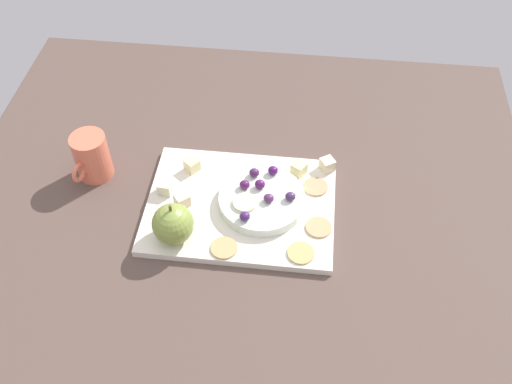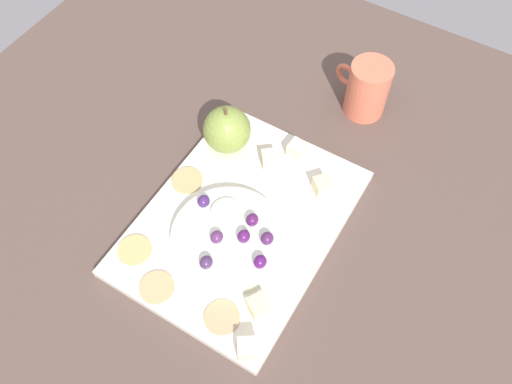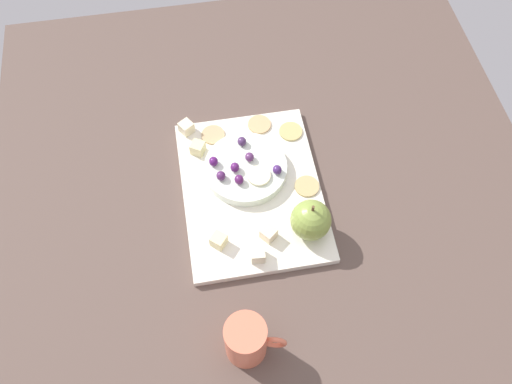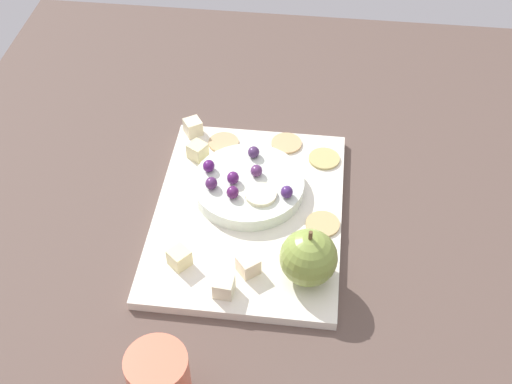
% 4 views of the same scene
% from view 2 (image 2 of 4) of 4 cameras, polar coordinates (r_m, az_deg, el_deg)
% --- Properties ---
extents(table, '(1.12, 1.08, 0.04)m').
position_cam_2_polar(table, '(0.82, -3.52, -3.16)').
color(table, brown).
rests_on(table, ground).
extents(platter, '(0.35, 0.26, 0.01)m').
position_cam_2_polar(platter, '(0.79, -1.65, -3.29)').
color(platter, white).
rests_on(platter, table).
extents(serving_dish, '(0.16, 0.16, 0.02)m').
position_cam_2_polar(serving_dish, '(0.76, -2.94, -5.02)').
color(serving_dish, silver).
rests_on(serving_dish, platter).
extents(apple_whole, '(0.07, 0.07, 0.07)m').
position_cam_2_polar(apple_whole, '(0.83, -3.12, 6.66)').
color(apple_whole, olive).
rests_on(apple_whole, platter).
extents(apple_stem, '(0.01, 0.01, 0.01)m').
position_cam_2_polar(apple_stem, '(0.80, -3.27, 8.62)').
color(apple_stem, brown).
rests_on(apple_stem, apple_whole).
extents(cheese_cube_0, '(0.04, 0.04, 0.02)m').
position_cam_2_polar(cheese_cube_0, '(0.80, 7.12, 0.67)').
color(cheese_cube_0, beige).
rests_on(cheese_cube_0, platter).
extents(cheese_cube_1, '(0.03, 0.03, 0.02)m').
position_cam_2_polar(cheese_cube_1, '(0.71, 0.24, -12.06)').
color(cheese_cube_1, beige).
rests_on(cheese_cube_1, platter).
extents(cheese_cube_2, '(0.04, 0.04, 0.02)m').
position_cam_2_polar(cheese_cube_2, '(0.82, 1.54, 3.51)').
color(cheese_cube_2, beige).
rests_on(cheese_cube_2, platter).
extents(cheese_cube_3, '(0.03, 0.03, 0.02)m').
position_cam_2_polar(cheese_cube_3, '(0.84, 4.41, 4.55)').
color(cheese_cube_3, beige).
rests_on(cheese_cube_3, platter).
extents(cheese_cube_4, '(0.03, 0.03, 0.02)m').
position_cam_2_polar(cheese_cube_4, '(0.70, -0.90, -16.40)').
color(cheese_cube_4, beige).
rests_on(cheese_cube_4, platter).
extents(cracker_0, '(0.05, 0.05, 0.00)m').
position_cam_2_polar(cracker_0, '(0.72, -3.66, -13.23)').
color(cracker_0, tan).
rests_on(cracker_0, platter).
extents(cracker_1, '(0.05, 0.05, 0.00)m').
position_cam_2_polar(cracker_1, '(0.82, -7.38, 1.27)').
color(cracker_1, tan).
rests_on(cracker_1, platter).
extents(cracker_2, '(0.05, 0.05, 0.00)m').
position_cam_2_polar(cracker_2, '(0.75, -10.55, -9.98)').
color(cracker_2, tan).
rests_on(cracker_2, platter).
extents(cracker_3, '(0.05, 0.05, 0.00)m').
position_cam_2_polar(cracker_3, '(0.78, -12.86, -6.05)').
color(cracker_3, tan).
rests_on(cracker_3, platter).
extents(grape_0, '(0.02, 0.02, 0.02)m').
position_cam_2_polar(grape_0, '(0.74, -4.22, -4.80)').
color(grape_0, '#552B5B').
rests_on(grape_0, serving_dish).
extents(grape_1, '(0.02, 0.02, 0.02)m').
position_cam_2_polar(grape_1, '(0.72, 0.44, -7.45)').
color(grape_1, '#4E175E').
rests_on(grape_1, serving_dish).
extents(grape_2, '(0.02, 0.02, 0.02)m').
position_cam_2_polar(grape_2, '(0.73, 1.20, -4.97)').
color(grape_2, '#4D2255').
rests_on(grape_2, serving_dish).
extents(grape_3, '(0.02, 0.02, 0.02)m').
position_cam_2_polar(grape_3, '(0.72, -5.35, -7.49)').
color(grape_3, '#452954').
rests_on(grape_3, serving_dish).
extents(grape_4, '(0.02, 0.02, 0.02)m').
position_cam_2_polar(grape_4, '(0.75, -0.41, -2.98)').
color(grape_4, '#4F1B52').
rests_on(grape_4, serving_dish).
extents(grape_5, '(0.02, 0.02, 0.02)m').
position_cam_2_polar(grape_5, '(0.73, -1.32, -4.74)').
color(grape_5, '#501A5A').
rests_on(grape_5, serving_dish).
extents(grape_6, '(0.02, 0.02, 0.02)m').
position_cam_2_polar(grape_6, '(0.77, -5.62, -0.98)').
color(grape_6, '#422361').
rests_on(grape_6, serving_dish).
extents(apple_slice_0, '(0.04, 0.04, 0.01)m').
position_cam_2_polar(apple_slice_0, '(0.76, -3.14, -2.15)').
color(apple_slice_0, beige).
rests_on(apple_slice_0, serving_dish).
extents(cup, '(0.07, 0.10, 0.10)m').
position_cam_2_polar(cup, '(0.91, 11.78, 10.75)').
color(cup, '#E36F51').
rests_on(cup, table).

